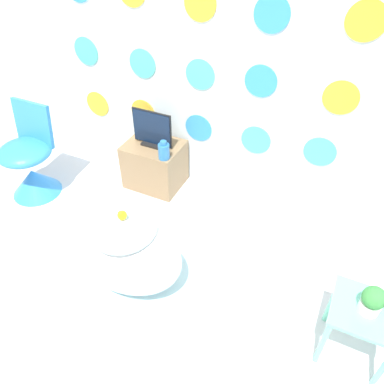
% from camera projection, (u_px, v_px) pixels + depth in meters
% --- Properties ---
extents(ground_plane, '(12.00, 12.00, 0.00)m').
position_uv_depth(ground_plane, '(64.00, 356.00, 2.38)').
color(ground_plane, silver).
extents(wall_back_dotted, '(4.97, 0.05, 2.60)m').
position_uv_depth(wall_back_dotted, '(201.00, 48.00, 2.95)').
color(wall_back_dotted, white).
rests_on(wall_back_dotted, ground_plane).
extents(rug, '(0.98, 0.99, 0.01)m').
position_uv_depth(rug, '(121.00, 289.00, 2.76)').
color(rug, silver).
rests_on(rug, ground_plane).
extents(bathtub, '(0.84, 0.56, 0.53)m').
position_uv_depth(bathtub, '(127.00, 253.00, 2.68)').
color(bathtub, white).
rests_on(bathtub, ground_plane).
extents(rubber_duck, '(0.07, 0.07, 0.08)m').
position_uv_depth(rubber_duck, '(121.00, 215.00, 2.54)').
color(rubber_duck, yellow).
rests_on(rubber_duck, bathtub).
extents(chair, '(0.48, 0.48, 0.86)m').
position_uv_depth(chair, '(31.00, 167.00, 3.44)').
color(chair, '#338CE0').
rests_on(chair, ground_plane).
extents(tv_cabinet, '(0.52, 0.42, 0.45)m').
position_uv_depth(tv_cabinet, '(155.00, 164.00, 3.58)').
color(tv_cabinet, '#8E704C').
rests_on(tv_cabinet, ground_plane).
extents(tv, '(0.39, 0.12, 0.34)m').
position_uv_depth(tv, '(152.00, 130.00, 3.34)').
color(tv, black).
rests_on(tv, tv_cabinet).
extents(vase, '(0.10, 0.10, 0.17)m').
position_uv_depth(vase, '(164.00, 151.00, 3.22)').
color(vase, '#2D72B7').
rests_on(vase, tv_cabinet).
extents(side_table, '(0.39, 0.37, 0.45)m').
position_uv_depth(side_table, '(363.00, 319.00, 2.18)').
color(side_table, '#72D8B7').
rests_on(side_table, ground_plane).
extents(potted_plant_left, '(0.13, 0.13, 0.19)m').
position_uv_depth(potted_plant_left, '(373.00, 300.00, 2.06)').
color(potted_plant_left, white).
rests_on(potted_plant_left, side_table).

